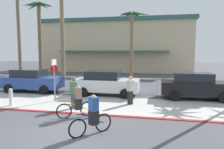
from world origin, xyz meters
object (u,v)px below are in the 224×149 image
object	(u,v)px
palm_tree_3	(62,6)
car_black_3	(196,86)
palm_tree_4	(132,28)
stop_sign_bike_lane	(54,74)
palm_tree_2	(39,21)
car_blue_1	(32,80)
car_white_2	(106,83)
palm_tree_1	(18,17)
bollard_2	(11,97)
pedestrian_0	(74,94)
cyclist_blue_1	(93,116)
cyclist_yellow_0	(77,102)
pedestrian_1	(130,91)

from	to	relation	value
palm_tree_3	car_black_3	xyz separation A→B (m)	(10.75, -3.87, -6.11)
palm_tree_4	car_black_3	distance (m)	9.32
stop_sign_bike_lane	palm_tree_2	xyz separation A→B (m)	(-5.29, 7.68, 4.30)
car_blue_1	car_white_2	bearing A→B (deg)	-1.92
palm_tree_1	palm_tree_4	bearing A→B (deg)	-0.36
palm_tree_2	palm_tree_3	xyz separation A→B (m)	(3.05, -1.45, 1.00)
palm_tree_4	car_white_2	world-z (taller)	palm_tree_4
stop_sign_bike_lane	bollard_2	size ratio (longest dim) A/B	2.56
car_blue_1	car_black_3	bearing A→B (deg)	-1.05
bollard_2	pedestrian_0	world-z (taller)	pedestrian_0
bollard_2	palm_tree_4	size ratio (longest dim) A/B	0.15
cyclist_blue_1	bollard_2	bearing A→B (deg)	152.03
car_black_3	car_white_2	bearing A→B (deg)	179.80
palm_tree_1	car_blue_1	bearing A→B (deg)	-50.43
palm_tree_3	cyclist_yellow_0	distance (m)	11.88
palm_tree_1	car_black_3	distance (m)	19.22
car_white_2	cyclist_yellow_0	world-z (taller)	car_white_2
palm_tree_3	car_white_2	distance (m)	8.71
palm_tree_2	car_blue_1	xyz separation A→B (m)	(2.16, -5.10, -5.11)
palm_tree_1	car_blue_1	distance (m)	10.27
palm_tree_4	pedestrian_1	distance (m)	9.98
stop_sign_bike_lane	cyclist_yellow_0	world-z (taller)	stop_sign_bike_lane
palm_tree_2	cyclist_yellow_0	bearing A→B (deg)	-53.20
car_black_3	pedestrian_1	bearing A→B (deg)	-150.64
bollard_2	car_white_2	xyz separation A→B (m)	(4.50, 3.94, 0.35)
palm_tree_1	cyclist_yellow_0	xyz separation A→B (m)	(11.00, -11.81, -5.95)
stop_sign_bike_lane	palm_tree_3	bearing A→B (deg)	109.82
bollard_2	cyclist_yellow_0	size ratio (longest dim) A/B	0.64
car_white_2	palm_tree_2	bearing A→B (deg)	146.24
cyclist_yellow_0	bollard_2	bearing A→B (deg)	165.42
car_blue_1	car_black_3	size ratio (longest dim) A/B	1.00
stop_sign_bike_lane	cyclist_blue_1	size ratio (longest dim) A/B	1.71
car_blue_1	pedestrian_1	xyz separation A→B (m)	(7.72, -2.41, -0.11)
car_blue_1	pedestrian_0	bearing A→B (deg)	-38.77
pedestrian_1	pedestrian_0	bearing A→B (deg)	-151.74
palm_tree_1	car_white_2	distance (m)	14.27
car_white_2	palm_tree_1	bearing A→B (deg)	148.89
palm_tree_2	car_white_2	world-z (taller)	palm_tree_2
palm_tree_2	palm_tree_4	bearing A→B (deg)	8.66
palm_tree_4	car_blue_1	bearing A→B (deg)	-136.49
car_black_3	cyclist_yellow_0	xyz separation A→B (m)	(-6.04, -5.05, -0.18)
bollard_2	pedestrian_0	bearing A→B (deg)	3.20
palm_tree_1	palm_tree_2	xyz separation A→B (m)	(3.25, -1.45, -0.67)
bollard_2	cyclist_yellow_0	xyz separation A→B (m)	(4.33, -1.13, 0.18)
stop_sign_bike_lane	car_black_3	distance (m)	8.86
palm_tree_2	pedestrian_0	size ratio (longest dim) A/B	4.64
stop_sign_bike_lane	palm_tree_2	size ratio (longest dim) A/B	0.33
palm_tree_2	palm_tree_3	bearing A→B (deg)	-25.47
palm_tree_3	car_black_3	bearing A→B (deg)	-19.79
car_black_3	pedestrian_0	world-z (taller)	car_black_3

